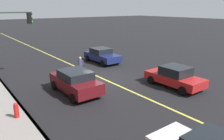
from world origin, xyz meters
TOP-DOWN VIEW (x-y plane):
  - ground at (0.00, 0.00)m, footprint 200.00×200.00m
  - curb_edge at (0.00, 6.69)m, footprint 80.00×0.16m
  - lane_stripe_center at (0.00, 0.00)m, footprint 80.00×0.16m
  - car_maroon at (-1.22, 3.11)m, footprint 4.22×2.04m
  - car_red at (-4.38, -3.11)m, footprint 4.19×2.02m
  - car_navy at (4.70, -3.01)m, footprint 4.31×2.03m
  - pedestrian_with_backpack at (1.71, 1.10)m, footprint 0.44×0.44m
  - traffic_light_mast at (4.77, 5.69)m, footprint 0.28×3.46m
  - fire_hydrant at (-2.74, 7.21)m, footprint 0.24×0.24m

SIDE VIEW (x-z plane):
  - ground at x=0.00m, z-range 0.00..0.00m
  - lane_stripe_center at x=0.00m, z-range 0.00..0.01m
  - curb_edge at x=0.00m, z-range 0.00..0.15m
  - fire_hydrant at x=-2.74m, z-range 0.00..0.94m
  - car_navy at x=4.70m, z-range 0.01..1.47m
  - car_red at x=-4.38m, z-range 0.00..1.49m
  - car_maroon at x=-1.22m, z-range 0.03..1.57m
  - pedestrian_with_backpack at x=1.71m, z-range 0.14..1.80m
  - traffic_light_mast at x=4.77m, z-range 0.99..6.40m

